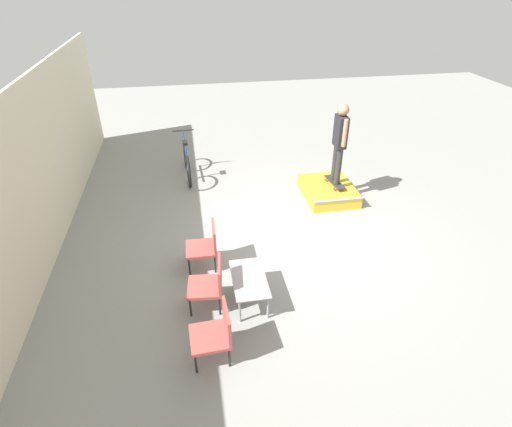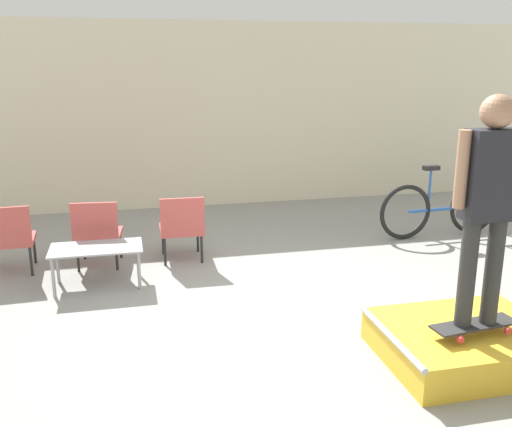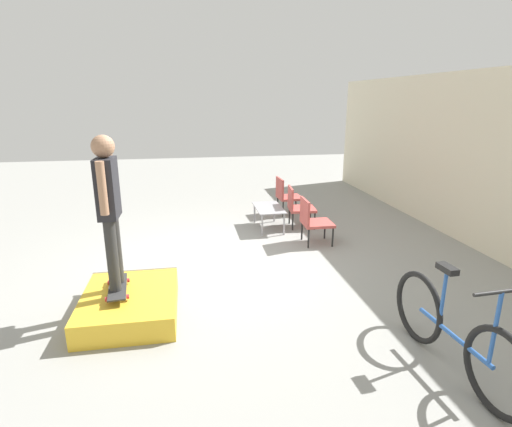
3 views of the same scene
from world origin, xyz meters
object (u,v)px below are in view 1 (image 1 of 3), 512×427
(skate_ramp_box, at_px, (328,191))
(skateboard_on_ramp, at_px, (335,182))
(person_skater, at_px, (340,138))
(patio_chair_center, at_px, (210,283))
(coffee_table, at_px, (249,281))
(patio_chair_left, at_px, (216,332))
(patio_chair_right, at_px, (206,244))
(bicycle, at_px, (187,161))

(skate_ramp_box, xyz_separation_m, skateboard_on_ramp, (-0.02, -0.13, 0.22))
(person_skater, bearing_deg, patio_chair_center, 135.39)
(coffee_table, bearing_deg, skate_ramp_box, -37.80)
(patio_chair_left, xyz_separation_m, patio_chair_right, (1.96, -0.00, 0.00))
(skateboard_on_ramp, distance_m, person_skater, 1.06)
(skateboard_on_ramp, relative_size, patio_chair_right, 0.89)
(coffee_table, distance_m, patio_chair_left, 1.15)
(patio_chair_left, xyz_separation_m, patio_chair_center, (0.97, 0.00, 0.00))
(skate_ramp_box, relative_size, patio_chair_right, 1.67)
(skate_ramp_box, height_order, skateboard_on_ramp, skateboard_on_ramp)
(coffee_table, relative_size, patio_chair_left, 1.18)
(person_skater, height_order, coffee_table, person_skater)
(patio_chair_left, bearing_deg, patio_chair_right, 177.11)
(patio_chair_center, xyz_separation_m, bicycle, (4.59, 0.23, -0.05))
(patio_chair_left, height_order, bicycle, bicycle)
(skateboard_on_ramp, bearing_deg, bicycle, 57.18)
(skateboard_on_ramp, distance_m, patio_chair_center, 4.25)
(coffee_table, height_order, patio_chair_right, patio_chair_right)
(skate_ramp_box, height_order, bicycle, bicycle)
(skateboard_on_ramp, distance_m, bicycle, 3.65)
(skate_ramp_box, height_order, coffee_table, coffee_table)
(person_skater, relative_size, patio_chair_left, 2.14)
(patio_chair_left, relative_size, patio_chair_right, 1.00)
(patio_chair_center, distance_m, patio_chair_right, 0.99)
(patio_chair_right, bearing_deg, bicycle, -175.29)
(person_skater, xyz_separation_m, patio_chair_left, (-3.94, 3.04, -0.98))
(patio_chair_right, bearing_deg, coffee_table, 32.57)
(skateboard_on_ramp, xyz_separation_m, patio_chair_left, (-3.94, 3.04, 0.08))
(patio_chair_right, xyz_separation_m, bicycle, (3.60, 0.23, -0.05))
(skate_ramp_box, distance_m, person_skater, 1.29)
(person_skater, bearing_deg, patio_chair_left, 143.39)
(skateboard_on_ramp, xyz_separation_m, patio_chair_center, (-2.97, 3.04, 0.08))
(skate_ramp_box, xyz_separation_m, bicycle, (1.60, 3.14, 0.26))
(patio_chair_center, relative_size, bicycle, 0.45)
(skateboard_on_ramp, relative_size, patio_chair_center, 0.89)
(person_skater, xyz_separation_m, bicycle, (1.62, 3.27, -1.02))
(patio_chair_right, bearing_deg, person_skater, 124.23)
(skate_ramp_box, relative_size, patio_chair_left, 1.67)
(skate_ramp_box, xyz_separation_m, person_skater, (-0.02, -0.13, 1.29))
(skate_ramp_box, distance_m, patio_chair_left, 4.93)
(patio_chair_left, bearing_deg, coffee_table, 145.58)
(skateboard_on_ramp, height_order, patio_chair_right, patio_chair_right)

